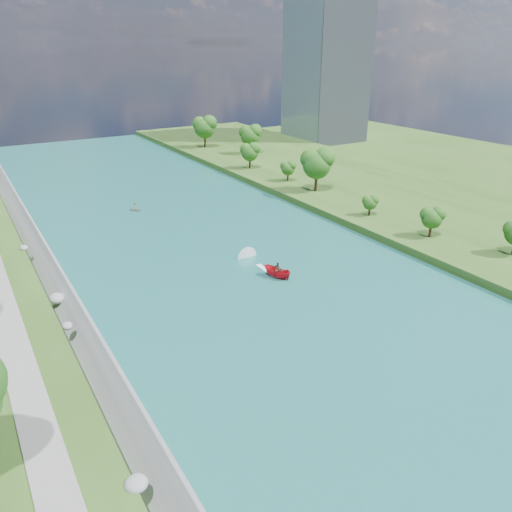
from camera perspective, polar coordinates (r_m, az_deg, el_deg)
ground at (r=68.64m, az=2.45°, el=-5.20°), size 260.00×260.00×0.00m
river_water at (r=84.33m, az=-5.06°, el=0.39°), size 55.00×240.00×0.10m
berm_east at (r=113.39m, az=18.02°, el=5.73°), size 44.00×240.00×1.50m
riprap_bank at (r=75.86m, az=-22.44°, el=-2.65°), size 4.78×236.00×4.40m
office_tower at (r=185.92m, az=8.11°, el=22.20°), size 22.00×22.00×60.00m
trees_east at (r=127.32m, az=3.65°, el=11.28°), size 15.29×143.56×11.67m
motorboat at (r=75.77m, az=1.92°, el=-1.57°), size 3.60×19.23×2.19m
raft at (r=108.20m, az=-13.63°, el=5.26°), size 2.92×3.07×1.67m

